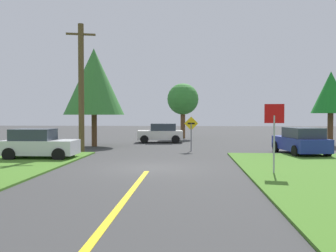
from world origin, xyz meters
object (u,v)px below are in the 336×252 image
Objects in this scene: car_on_crossroad at (301,141)px; car_approaching_junction at (161,133)px; oak_tree_right at (183,100)px; parked_car_near_building at (39,144)px; stop_sign at (274,125)px; oak_tree_left at (94,82)px; utility_pole_mid at (81,87)px; pine_tree_center at (331,93)px; direction_sign at (191,130)px.

car_approaching_junction is (-9.08, 8.99, -0.00)m from car_on_crossroad.
car_on_crossroad is 0.85× the size of oak_tree_right.
car_approaching_junction is at bearing 64.71° from parked_car_near_building.
oak_tree_left reaches higher than stop_sign.
utility_pole_mid is at bearing -25.83° from stop_sign.
pine_tree_center reaches higher than stop_sign.
car_on_crossroad is at bearing -14.71° from direction_sign.
stop_sign is at bearing -49.81° from oak_tree_left.
direction_sign is at bearing 11.26° from utility_pole_mid.
car_approaching_junction is 6.57m from oak_tree_right.
oak_tree_left is 11.65m from oak_tree_right.
parked_car_near_building and car_approaching_junction have the same top height.
oak_tree_left is (-13.76, 4.85, 4.02)m from car_on_crossroad.
utility_pole_mid is 1.40× the size of pine_tree_center.
utility_pole_mid is at bearing -159.53° from pine_tree_center.
car_approaching_junction is at bearing -58.35° from stop_sign.
direction_sign is at bearing 30.01° from parked_car_near_building.
oak_tree_left is at bearing 37.42° from car_approaching_junction.
direction_sign reaches higher than car_on_crossroad.
car_approaching_junction is 1.74× the size of direction_sign.
oak_tree_left reaches higher than oak_tree_right.
car_approaching_junction is (5.59, 12.09, 0.00)m from parked_car_near_building.
direction_sign is at bearing 67.88° from car_on_crossroad.
utility_pole_mid is (-13.37, 0.34, 3.29)m from car_on_crossroad.
oak_tree_left is (-0.39, 4.51, 0.73)m from utility_pole_mid.
stop_sign reaches higher than car_on_crossroad.
pine_tree_center is (13.34, -2.07, 3.26)m from car_approaching_junction.
oak_tree_left is (-7.25, 3.14, 3.43)m from direction_sign.
oak_tree_right is (6.03, 14.19, -0.21)m from utility_pole_mid.
utility_pole_mid is at bearing -113.04° from oak_tree_right.
oak_tree_right is at bearing 146.72° from pine_tree_center.
parked_car_near_building is at bearing -96.60° from oak_tree_left.
car_approaching_junction is 10.20m from utility_pole_mid.
oak_tree_left is at bearing -123.56° from oak_tree_right.
parked_car_near_building is at bearing -149.53° from direction_sign.
stop_sign reaches higher than parked_car_near_building.
utility_pole_mid is 18.81m from pine_tree_center.
parked_car_near_building is at bearing 94.49° from car_on_crossroad.
parked_car_near_building and car_on_crossroad have the same top height.
utility_pole_mid reaches higher than oak_tree_left.
direction_sign is (-6.51, 1.71, 0.59)m from car_on_crossroad.
stop_sign is 0.73× the size of parked_car_near_building.
oak_tree_left is (-4.68, -4.14, 4.02)m from car_approaching_junction.
oak_tree_left is at bearing -173.44° from pine_tree_center.
oak_tree_right is at bearing 66.96° from utility_pole_mid.
car_on_crossroad is 15.13m from oak_tree_left.
oak_tree_right reaches higher than parked_car_near_building.
oak_tree_right is (-11.59, 7.61, -0.18)m from pine_tree_center.
stop_sign is at bearing 105.26° from car_approaching_junction.
stop_sign is 16.47m from pine_tree_center.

